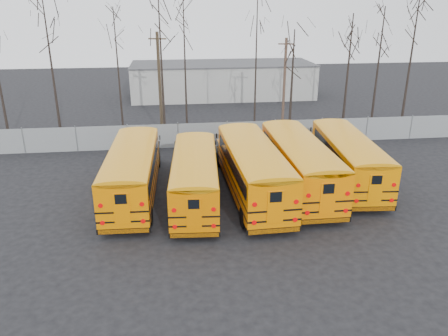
{
  "coord_description": "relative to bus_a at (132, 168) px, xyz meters",
  "views": [
    {
      "loc": [
        -4.45,
        -22.14,
        11.18
      ],
      "look_at": [
        -1.4,
        2.69,
        1.6
      ],
      "focal_mm": 35.0,
      "sensor_mm": 36.0,
      "label": 1
    }
  ],
  "objects": [
    {
      "name": "tree_8",
      "position": [
        21.73,
        14.49,
        3.5
      ],
      "size": [
        0.26,
        0.26,
        10.79
      ],
      "primitive_type": "cone",
      "color": "black",
      "rests_on": "ground"
    },
    {
      "name": "bus_d",
      "position": [
        10.18,
        -0.01,
        0.07
      ],
      "size": [
        2.77,
        11.99,
        3.35
      ],
      "rotation": [
        0.0,
        0.0,
        0.0
      ],
      "color": "black",
      "rests_on": "ground"
    },
    {
      "name": "fence",
      "position": [
        6.91,
        9.41,
        -0.89
      ],
      "size": [
        40.0,
        0.04,
        2.0
      ],
      "primitive_type": "cube",
      "color": "gray",
      "rests_on": "ground"
    },
    {
      "name": "bus_c",
      "position": [
        7.13,
        -0.66,
        0.09
      ],
      "size": [
        3.13,
        12.2,
        3.39
      ],
      "rotation": [
        0.0,
        0.0,
        0.03
      ],
      "color": "black",
      "rests_on": "ground"
    },
    {
      "name": "tree_2",
      "position": [
        -1.9,
        13.71,
        3.5
      ],
      "size": [
        0.26,
        0.26,
        10.79
      ],
      "primitive_type": "cone",
      "color": "black",
      "rests_on": "ground"
    },
    {
      "name": "bus_b",
      "position": [
        3.66,
        -1.03,
        -0.09
      ],
      "size": [
        3.29,
        11.16,
        3.08
      ],
      "rotation": [
        0.0,
        0.0,
        -0.07
      ],
      "color": "black",
      "rests_on": "ground"
    },
    {
      "name": "distant_building",
      "position": [
        8.91,
        29.41,
        0.11
      ],
      "size": [
        22.0,
        8.0,
        4.0
      ],
      "primitive_type": "cube",
      "color": "#9A9A96",
      "rests_on": "ground"
    },
    {
      "name": "tree_3",
      "position": [
        1.8,
        12.78,
        3.86
      ],
      "size": [
        0.26,
        0.26,
        11.5
      ],
      "primitive_type": "cone",
      "color": "black",
      "rests_on": "ground"
    },
    {
      "name": "bus_a",
      "position": [
        0.0,
        0.0,
        0.0
      ],
      "size": [
        3.02,
        11.63,
        3.23
      ],
      "rotation": [
        0.0,
        0.0,
        -0.03
      ],
      "color": "black",
      "rests_on": "ground"
    },
    {
      "name": "utility_pole_right",
      "position": [
        13.0,
        15.0,
        2.28
      ],
      "size": [
        1.44,
        0.4,
        8.13
      ],
      "rotation": [
        0.0,
        0.0,
        -0.2
      ],
      "color": "#4B362A",
      "rests_on": "ground"
    },
    {
      "name": "tree_7",
      "position": [
        18.1,
        12.7,
        3.23
      ],
      "size": [
        0.26,
        0.26,
        10.25
      ],
      "primitive_type": "cone",
      "color": "black",
      "rests_on": "ground"
    },
    {
      "name": "bus_e",
      "position": [
        13.68,
        0.79,
        -0.03
      ],
      "size": [
        3.55,
        11.55,
        3.19
      ],
      "rotation": [
        0.0,
        0.0,
        -0.08
      ],
      "color": "black",
      "rests_on": "ground"
    },
    {
      "name": "tree_5",
      "position": [
        9.66,
        11.9,
        4.25
      ],
      "size": [
        0.26,
        0.26,
        12.29
      ],
      "primitive_type": "cone",
      "color": "black",
      "rests_on": "ground"
    },
    {
      "name": "tree_1",
      "position": [
        -7.33,
        13.8,
        3.79
      ],
      "size": [
        0.26,
        0.26,
        11.36
      ],
      "primitive_type": "cone",
      "color": "black",
      "rests_on": "ground"
    },
    {
      "name": "ground",
      "position": [
        6.91,
        -2.59,
        -1.89
      ],
      "size": [
        120.0,
        120.0,
        0.0
      ],
      "primitive_type": "plane",
      "color": "black",
      "rests_on": "ground"
    },
    {
      "name": "tree_4",
      "position": [
        3.79,
        13.64,
        3.95
      ],
      "size": [
        0.26,
        0.26,
        11.69
      ],
      "primitive_type": "cone",
      "color": "black",
      "rests_on": "ground"
    },
    {
      "name": "tree_6",
      "position": [
        12.84,
        11.89,
        2.62
      ],
      "size": [
        0.26,
        0.26,
        9.03
      ],
      "primitive_type": "cone",
      "color": "black",
      "rests_on": "ground"
    },
    {
      "name": "tree_9",
      "position": [
        24.34,
        13.57,
        3.91
      ],
      "size": [
        0.26,
        0.26,
        11.6
      ],
      "primitive_type": "cone",
      "color": "black",
      "rests_on": "ground"
    },
    {
      "name": "utility_pole_left",
      "position": [
        1.53,
        14.2,
        2.62
      ],
      "size": [
        1.55,
        0.49,
        8.79
      ],
      "rotation": [
        0.0,
        0.0,
        -0.24
      ],
      "color": "#4A3B2A",
      "rests_on": "ground"
    }
  ]
}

